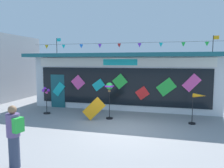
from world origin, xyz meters
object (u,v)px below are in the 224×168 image
at_px(wind_spinner_left, 109,90).
at_px(display_kite_on_ground, 94,109).
at_px(wind_spinner_center_left, 197,102).
at_px(kite_shop_building, 127,79).
at_px(person_near_camera, 14,135).
at_px(wind_spinner_far_left, 46,98).

xyz_separation_m(wind_spinner_left, display_kite_on_ground, (-0.64, -0.45, -0.85)).
relative_size(wind_spinner_center_left, display_kite_on_ground, 1.35).
distance_m(kite_shop_building, wind_spinner_left, 4.02).
distance_m(kite_shop_building, display_kite_on_ground, 4.65).
relative_size(kite_shop_building, wind_spinner_center_left, 7.95).
bearing_deg(wind_spinner_center_left, kite_shop_building, 134.84).
bearing_deg(wind_spinner_center_left, person_near_camera, -133.59).
height_order(wind_spinner_far_left, wind_spinner_left, wind_spinner_left).
relative_size(wind_spinner_far_left, wind_spinner_center_left, 1.04).
bearing_deg(person_near_camera, wind_spinner_center_left, 149.51).
relative_size(wind_spinner_left, display_kite_on_ground, 1.72).
relative_size(wind_spinner_center_left, person_near_camera, 0.83).
distance_m(wind_spinner_left, person_near_camera, 5.46).
bearing_deg(display_kite_on_ground, kite_shop_building, 80.22).
xyz_separation_m(kite_shop_building, person_near_camera, (-1.26, -9.32, -0.76)).
relative_size(wind_spinner_far_left, person_near_camera, 0.87).
height_order(wind_spinner_center_left, display_kite_on_ground, wind_spinner_center_left).
height_order(wind_spinner_far_left, display_kite_on_ground, wind_spinner_far_left).
xyz_separation_m(kite_shop_building, wind_spinner_far_left, (-3.66, -3.88, -0.77)).
bearing_deg(wind_spinner_left, person_near_camera, -102.02).
height_order(kite_shop_building, wind_spinner_left, kite_shop_building).
relative_size(kite_shop_building, person_near_camera, 6.63).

